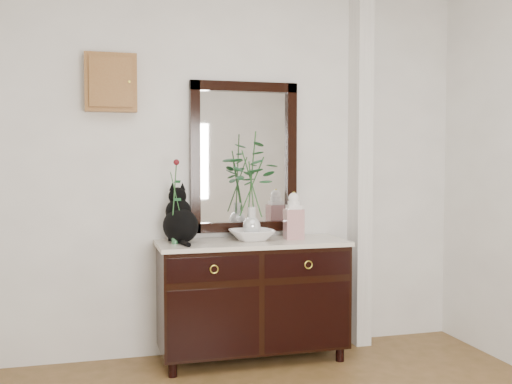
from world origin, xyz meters
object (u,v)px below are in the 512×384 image
object	(u,v)px
cat	(181,214)
lotus_bowl	(252,235)
ginger_jar	(294,215)
sideboard	(252,294)

from	to	relation	value
cat	lotus_bowl	bearing A→B (deg)	-12.22
lotus_bowl	ginger_jar	xyz separation A→B (m)	(0.31, -0.00, 0.13)
cat	lotus_bowl	xyz separation A→B (m)	(0.50, -0.03, -0.16)
ginger_jar	sideboard	bearing A→B (deg)	-175.25
cat	sideboard	bearing A→B (deg)	-15.40
cat	lotus_bowl	distance (m)	0.52
sideboard	cat	bearing A→B (deg)	173.28
sideboard	lotus_bowl	xyz separation A→B (m)	(0.00, 0.03, 0.41)
ginger_jar	lotus_bowl	bearing A→B (deg)	179.73
sideboard	cat	size ratio (longest dim) A/B	3.42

